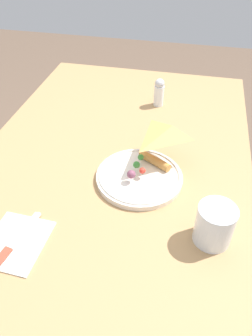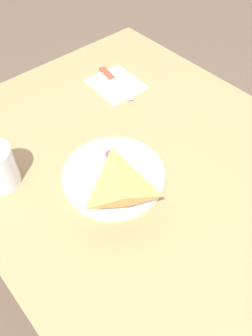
# 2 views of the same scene
# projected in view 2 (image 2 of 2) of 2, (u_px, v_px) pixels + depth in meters

# --- Properties ---
(ground_plane) EXTENTS (6.00, 6.00, 0.00)m
(ground_plane) POSITION_uv_depth(u_px,v_px,m) (153.00, 288.00, 1.33)
(ground_plane) COLOR brown
(dining_table) EXTENTS (1.24, 0.83, 0.72)m
(dining_table) POSITION_uv_depth(u_px,v_px,m) (168.00, 203.00, 0.85)
(dining_table) COLOR #A87F51
(dining_table) RESTS_ON ground_plane
(plate_pizza) EXTENTS (0.25, 0.25, 0.06)m
(plate_pizza) POSITION_uv_depth(u_px,v_px,m) (114.00, 174.00, 0.77)
(plate_pizza) COLOR silver
(plate_pizza) RESTS_ON dining_table
(napkin_folded) EXTENTS (0.16, 0.14, 0.00)m
(napkin_folded) POSITION_uv_depth(u_px,v_px,m) (116.00, 84.00, 1.02)
(napkin_folded) COLOR white
(napkin_folded) RESTS_ON dining_table
(butter_knife) EXTENTS (0.19, 0.05, 0.01)m
(butter_knife) POSITION_uv_depth(u_px,v_px,m) (115.00, 81.00, 1.02)
(butter_knife) COLOR #99422D
(butter_knife) RESTS_ON napkin_folded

